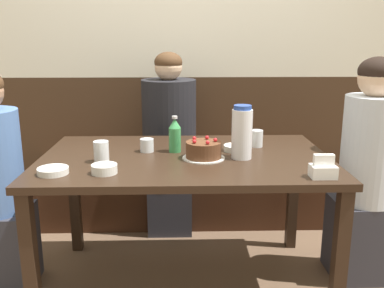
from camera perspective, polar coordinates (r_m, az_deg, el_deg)
The scene contains 16 objects.
ground_plane at distance 2.52m, azimuth -0.86°, elevation -17.98°, with size 12.00×12.00×0.00m, color brown.
back_wall at distance 3.18m, azimuth -1.21°, elevation 12.56°, with size 4.80×0.04×2.50m.
bench_seat at distance 3.16m, azimuth -1.08°, elevation -6.34°, with size 2.14×0.38×0.46m.
dining_table at distance 2.24m, azimuth -0.92°, elevation -3.60°, with size 1.48×0.92×0.74m.
birthday_cake at distance 2.16m, azimuth 1.56°, elevation -0.84°, with size 0.22×0.22×0.11m.
water_pitcher at distance 2.15m, azimuth 6.67°, elevation 1.52°, with size 0.10×0.10×0.27m.
soju_bottle at distance 2.27m, azimuth -2.30°, elevation 1.21°, with size 0.07×0.07×0.19m.
napkin_holder at distance 1.95m, azimuth 17.08°, elevation -3.22°, with size 0.11×0.08×0.11m.
bowl_soup_white at distance 1.97m, azimuth -11.61°, elevation -3.27°, with size 0.12×0.12×0.04m.
bowl_rice_small at distance 2.32m, azimuth 5.85°, elevation -0.53°, with size 0.13×0.13×0.03m.
bowl_side_dish at distance 2.02m, azimuth -18.05°, elevation -3.42°, with size 0.14×0.14×0.03m.
glass_water_tall at distance 2.41m, azimuth 8.59°, elevation 0.74°, with size 0.07×0.07×0.09m.
glass_tumbler_short at distance 2.30m, azimuth -6.04°, elevation -0.16°, with size 0.07×0.07×0.07m.
glass_shot_small at distance 2.14m, azimuth -12.00°, elevation -1.01°, with size 0.07×0.07×0.10m.
person_teal_shirt at distance 2.54m, azimuth 22.34°, elevation -4.12°, with size 0.34×0.31×1.24m.
person_pale_blue_shirt at distance 2.95m, azimuth -3.03°, elevation -0.18°, with size 0.37×0.37×1.24m.
Camera 1 is at (-0.02, -2.13, 1.34)m, focal length 40.00 mm.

